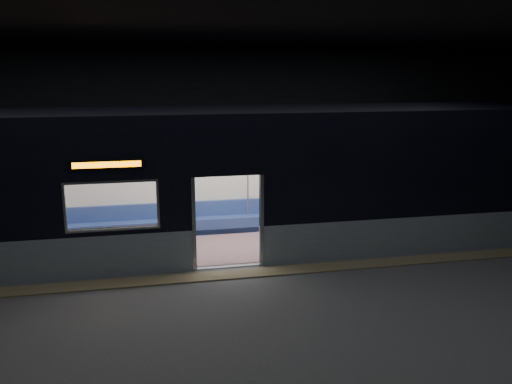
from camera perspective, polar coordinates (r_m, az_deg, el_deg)
name	(u,v)px	position (r m, az deg, el deg)	size (l,w,h in m)	color
station_floor	(237,285)	(11.07, -2.01, -9.80)	(24.00, 14.00, 0.01)	#47494C
station_envelope	(235,101)	(10.25, -2.17, 9.52)	(24.00, 14.00, 5.00)	black
tactile_strip	(232,275)	(11.57, -2.50, -8.68)	(22.80, 0.50, 0.03)	#8C7F59
metro_car	(218,172)	(12.97, -4.06, 2.07)	(18.00, 3.04, 3.35)	#93A2AF
passenger	(290,200)	(14.56, 3.58, -0.88)	(0.46, 0.75, 1.42)	black
handbag	(292,207)	(14.37, 3.79, -1.59)	(0.30, 0.26, 0.15)	black
transit_map	(293,173)	(14.76, 3.96, 2.04)	(1.11, 0.03, 0.72)	white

